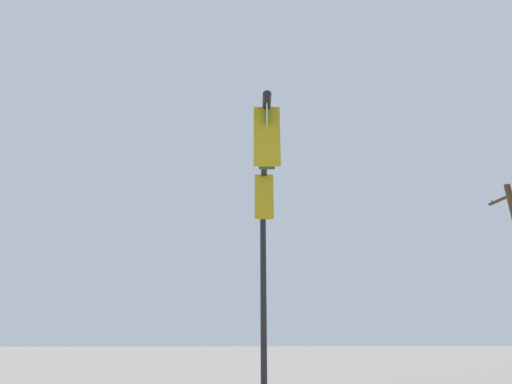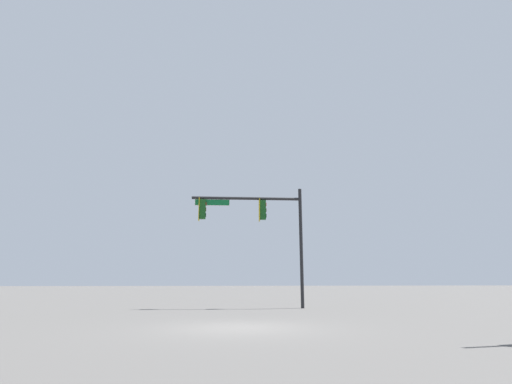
# 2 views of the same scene
# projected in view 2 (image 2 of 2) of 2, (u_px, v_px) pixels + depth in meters

# --- Properties ---
(ground_plane) EXTENTS (400.00, 400.00, 0.00)m
(ground_plane) POSITION_uv_depth(u_px,v_px,m) (239.00, 328.00, 12.26)
(ground_plane) COLOR #514F4C
(signal_pole_near) EXTENTS (6.29, 1.20, 6.71)m
(signal_pole_near) POSITION_uv_depth(u_px,v_px,m) (256.00, 218.00, 22.77)
(signal_pole_near) COLOR black
(signal_pole_near) RESTS_ON ground_plane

